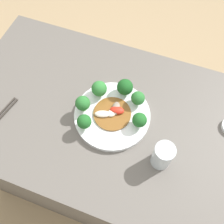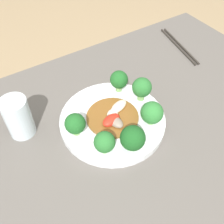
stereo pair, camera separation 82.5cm
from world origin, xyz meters
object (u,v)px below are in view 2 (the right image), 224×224
at_px(broccoli_east, 75,124).
at_px(stirfry_center, 113,116).
at_px(broccoli_northeast, 105,142).
at_px(broccoli_northwest, 152,113).
at_px(chopsticks, 179,46).
at_px(broccoli_southwest, 119,80).
at_px(drinking_glass, 18,117).
at_px(broccoli_north, 133,138).
at_px(broccoli_west, 142,88).
at_px(plate, 112,120).

xyz_separation_m(broccoli_east, stirfry_center, (-0.10, 0.01, -0.03)).
distance_m(broccoli_northeast, broccoli_northwest, 0.14).
bearing_deg(chopsticks, broccoli_northeast, 28.10).
xyz_separation_m(broccoli_northeast, broccoli_northwest, (-0.14, -0.01, 0.00)).
height_order(broccoli_southwest, stirfry_center, broccoli_southwest).
distance_m(broccoli_northeast, drinking_glass, 0.22).
bearing_deg(broccoli_north, stirfry_center, -96.69).
relative_size(broccoli_west, chopsticks, 0.30).
distance_m(plate, broccoli_north, 0.11).
height_order(broccoli_north, drinking_glass, drinking_glass).
bearing_deg(broccoli_northeast, broccoli_northwest, -175.48).
relative_size(broccoli_east, broccoli_northeast, 1.04).
relative_size(broccoli_east, broccoli_northwest, 0.97).
bearing_deg(stirfry_center, broccoli_west, -170.10).
distance_m(broccoli_northeast, broccoli_north, 0.06).
distance_m(plate, drinking_glass, 0.23).
bearing_deg(stirfry_center, chopsticks, -156.26).
bearing_deg(broccoli_northeast, broccoli_southwest, -132.53).
xyz_separation_m(broccoli_northwest, chopsticks, (-0.31, -0.23, -0.05)).
xyz_separation_m(broccoli_west, broccoli_north, (0.11, 0.12, -0.01)).
relative_size(plate, drinking_glass, 2.53).
distance_m(plate, broccoli_northwest, 0.11).
relative_size(broccoli_southwest, chopsticks, 0.28).
bearing_deg(drinking_glass, broccoli_east, 138.67).
bearing_deg(plate, drinking_glass, -25.18).
xyz_separation_m(broccoli_southwest, chopsticks, (-0.31, -0.09, -0.05)).
xyz_separation_m(broccoli_east, broccoli_west, (-0.20, -0.01, 0.01)).
xyz_separation_m(plate, stirfry_center, (-0.00, 0.00, 0.02)).
xyz_separation_m(broccoli_west, broccoli_northwest, (0.03, 0.08, -0.01)).
bearing_deg(broccoli_northwest, broccoli_northeast, 4.52).
bearing_deg(broccoli_west, broccoli_east, 2.94).
xyz_separation_m(broccoli_northeast, stirfry_center, (-0.07, -0.07, -0.03)).
distance_m(broccoli_west, broccoli_north, 0.16).
xyz_separation_m(plate, drinking_glass, (0.20, -0.10, 0.04)).
xyz_separation_m(plate, broccoli_northwest, (-0.07, 0.06, 0.04)).
relative_size(broccoli_northeast, broccoli_west, 0.85).
relative_size(broccoli_northeast, chopsticks, 0.26).
bearing_deg(drinking_glass, broccoli_northwest, 149.82).
relative_size(broccoli_southwest, drinking_glass, 0.60).
bearing_deg(broccoli_north, broccoli_west, -134.03).
distance_m(broccoli_north, stirfry_center, 0.10).
xyz_separation_m(broccoli_southwest, stirfry_center, (0.07, 0.08, -0.03)).
xyz_separation_m(plate, broccoli_west, (-0.10, -0.01, 0.05)).
distance_m(broccoli_west, chopsticks, 0.32).
xyz_separation_m(plate, broccoli_southwest, (-0.07, -0.07, 0.05)).
xyz_separation_m(broccoli_east, broccoli_north, (-0.09, 0.11, 0.00)).
distance_m(broccoli_east, broccoli_north, 0.14).
xyz_separation_m(broccoli_east, broccoli_northeast, (-0.03, 0.08, -0.00)).
relative_size(plate, broccoli_north, 4.12).
xyz_separation_m(broccoli_east, chopsticks, (-0.48, -0.16, -0.05)).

